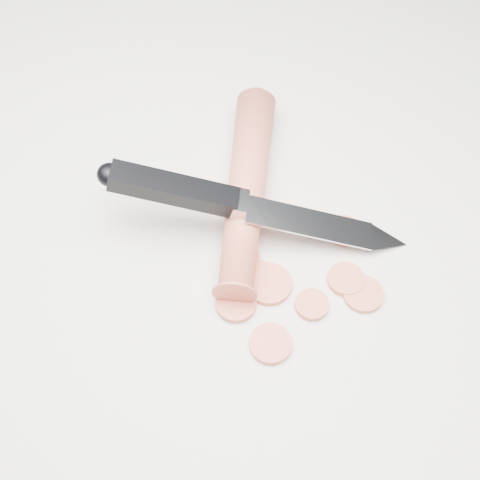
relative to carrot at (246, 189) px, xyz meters
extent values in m
plane|color=silver|center=(0.01, -0.03, -0.02)|extent=(2.40, 2.40, 0.00)
cylinder|color=#D5563F|center=(0.00, 0.00, 0.00)|extent=(0.11, 0.21, 0.03)
cylinder|color=#D5593F|center=(-0.01, -0.08, -0.02)|extent=(0.03, 0.03, 0.01)
cylinder|color=#D5593F|center=(-0.04, -0.10, -0.02)|extent=(0.04, 0.04, 0.01)
cylinder|color=#D5593F|center=(-0.01, -0.09, -0.02)|extent=(0.04, 0.04, 0.01)
cylinder|color=#D5593F|center=(0.02, -0.12, -0.02)|extent=(0.03, 0.03, 0.01)
cylinder|color=#D5593F|center=(0.08, -0.06, -0.02)|extent=(0.03, 0.03, 0.01)
cylinder|color=#D5593F|center=(-0.02, -0.06, -0.02)|extent=(0.04, 0.04, 0.01)
cylinder|color=#D5593F|center=(-0.02, -0.14, -0.02)|extent=(0.04, 0.04, 0.01)
cylinder|color=#D5593F|center=(0.07, -0.12, -0.02)|extent=(0.03, 0.03, 0.01)
cylinder|color=#D5593F|center=(0.06, -0.10, -0.02)|extent=(0.03, 0.03, 0.01)
camera|label=1|loc=(-0.10, -0.34, 0.50)|focal=50.00mm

